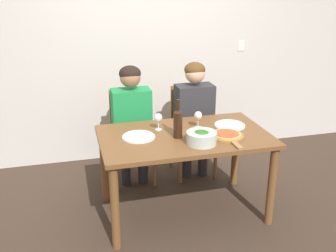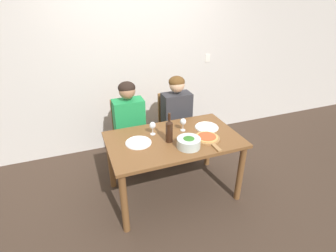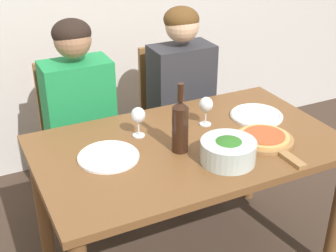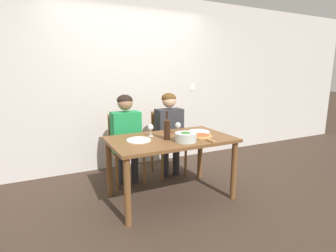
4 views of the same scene
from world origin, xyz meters
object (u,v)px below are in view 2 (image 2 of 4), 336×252
chair_right (174,124)px  wine_glass_right (183,122)px  dinner_plate_right (207,127)px  wine_bottle (169,131)px  person_woman (129,119)px  wine_glass_left (153,126)px  pizza_on_board (207,138)px  person_man (177,112)px  broccoli_bowl (189,143)px  dinner_plate_left (138,142)px  chair_left (129,132)px

chair_right → wine_glass_right: 0.76m
dinner_plate_right → wine_bottle: bearing=-165.2°
person_woman → wine_glass_left: size_ratio=8.06×
pizza_on_board → person_man: bearing=90.8°
person_woman → wine_glass_left: (0.15, -0.50, 0.12)m
broccoli_bowl → pizza_on_board: bearing=15.4°
person_man → broccoli_bowl: size_ratio=4.97×
pizza_on_board → person_woman: bearing=129.0°
chair_right → dinner_plate_left: 1.06m
chair_right → broccoli_bowl: (-0.24, -1.00, 0.30)m
chair_right → person_woman: 0.70m
person_woman → wine_glass_right: 0.74m
person_man → pizza_on_board: (0.01, -0.82, 0.03)m
chair_left → wine_bottle: bearing=-72.3°
chair_left → broccoli_bowl: bearing=-67.8°
chair_left → wine_bottle: size_ratio=2.84×
wine_bottle → chair_right: bearing=64.9°
chair_left → wine_glass_left: size_ratio=6.19×
chair_right → wine_glass_right: (-0.15, -0.65, 0.35)m
wine_bottle → pizza_on_board: wine_bottle is taller
chair_right → dinner_plate_left: (-0.70, -0.75, 0.26)m
pizza_on_board → wine_glass_right: size_ratio=2.78×
pizza_on_board → wine_glass_left: bearing=148.3°
dinner_plate_left → pizza_on_board: size_ratio=0.65×
person_man → wine_glass_left: size_ratio=8.06×
chair_left → person_man: size_ratio=0.77×
wine_bottle → broccoli_bowl: wine_bottle is taller
person_man → broccoli_bowl: bearing=-105.2°
broccoli_bowl → wine_glass_left: bearing=123.9°
person_man → dinner_plate_left: bearing=-137.9°
chair_left → broccoli_bowl: 1.12m
person_woman → dinner_plate_left: 0.64m
person_woman → wine_glass_right: person_woman is taller
person_woman → dinner_plate_right: person_woman is taller
chair_right → wine_glass_left: 0.87m
broccoli_bowl → wine_glass_left: wine_glass_left is taller
wine_bottle → dinner_plate_right: wine_bottle is taller
chair_left → dinner_plate_left: 0.79m
person_man → pizza_on_board: person_man is taller
person_man → wine_glass_right: bearing=-105.7°
person_woman → person_man: size_ratio=1.00×
dinner_plate_right → wine_glass_right: wine_glass_right is taller
person_woman → broccoli_bowl: size_ratio=4.97×
wine_glass_left → wine_bottle: bearing=-61.7°
person_woman → broccoli_bowl: (0.41, -0.89, 0.07)m
broccoli_bowl → dinner_plate_right: bearing=39.6°
person_man → broccoli_bowl: person_man is taller
dinner_plate_left → broccoli_bowl: bearing=-28.8°
dinner_plate_right → pizza_on_board: (-0.12, -0.24, 0.01)m
chair_right → person_man: (0.00, -0.11, 0.23)m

